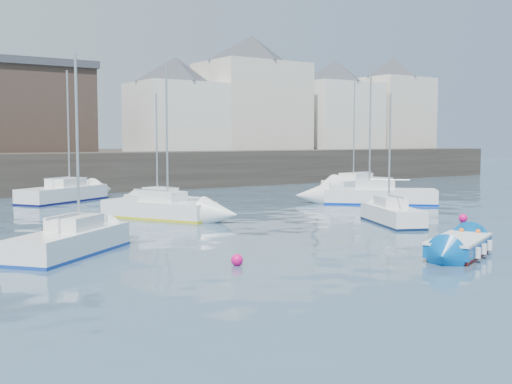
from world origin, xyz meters
TOP-DOWN VIEW (x-y plane):
  - water at (0.00, 0.00)m, footprint 220.00×220.00m
  - quay_wall at (0.00, 35.00)m, footprint 90.00×5.00m
  - land_strip at (0.00, 53.00)m, footprint 90.00×32.00m
  - bldg_east_a at (20.00, 42.00)m, footprint 13.36×13.36m
  - bldg_east_b at (31.00, 41.50)m, footprint 11.88×11.88m
  - bldg_east_c at (40.00, 41.50)m, footprint 11.14×11.14m
  - bldg_east_d at (11.00, 41.50)m, footprint 11.14×11.14m
  - blue_dinghy at (0.73, 0.78)m, footprint 3.79×2.78m
  - sailboat_a at (-10.09, 8.60)m, footprint 5.24×4.71m
  - sailboat_b at (-3.04, 16.30)m, footprint 4.47×6.20m
  - sailboat_c at (5.08, 8.03)m, footprint 3.32×4.91m
  - sailboat_d at (11.57, 15.27)m, footprint 6.48×6.32m
  - sailboat_f at (-1.17, 19.64)m, footprint 2.92×5.34m
  - sailboat_g at (18.21, 24.22)m, footprint 7.22×3.62m
  - sailboat_h at (-4.24, 27.82)m, footprint 6.70×5.22m
  - buoy_near at (-6.35, 3.79)m, footprint 0.38×0.38m
  - buoy_mid at (8.59, 6.69)m, footprint 0.41×0.41m
  - buoy_far at (-1.45, 13.55)m, footprint 0.35×0.35m

SIDE VIEW (x-z plane):
  - water at x=0.00m, z-range 0.00..0.00m
  - buoy_near at x=-6.35m, z-range -0.19..0.19m
  - buoy_mid at x=8.59m, z-range -0.21..0.21m
  - buoy_far at x=-1.45m, z-range -0.17..0.17m
  - blue_dinghy at x=0.73m, z-range 0.04..0.70m
  - sailboat_f at x=-1.17m, z-range -2.84..3.78m
  - sailboat_c at x=5.08m, z-range -2.62..3.57m
  - sailboat_a at x=-10.09m, z-range -2.99..3.97m
  - sailboat_g at x=18.21m, z-range -3.88..4.87m
  - sailboat_b at x=-3.04m, z-range -3.36..4.36m
  - sailboat_d at x=11.57m, z-range -3.84..4.91m
  - sailboat_h at x=-4.24m, z-range -3.68..4.78m
  - land_strip at x=0.00m, z-range 0.00..2.80m
  - quay_wall at x=0.00m, z-range 0.00..3.00m
  - bldg_east_d at x=11.00m, z-range 2.89..11.84m
  - bldg_east_b at x=31.00m, z-range 2.89..12.84m
  - bldg_east_c at x=40.00m, z-range 2.90..13.85m
  - bldg_east_a at x=20.00m, z-range 2.91..14.71m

